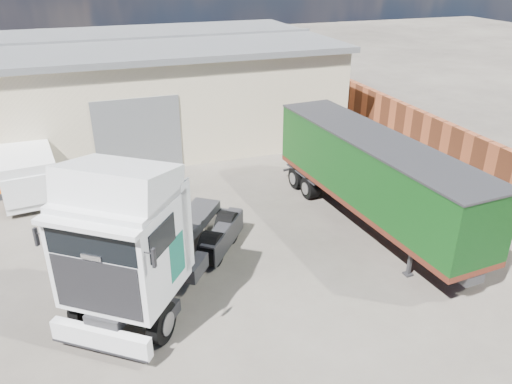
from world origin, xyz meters
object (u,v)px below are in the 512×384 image
object	(u,v)px
tractor_unit	(141,243)
panel_van	(28,171)
box_trailer	(372,173)
orange_skip	(2,175)

from	to	relation	value
tractor_unit	panel_van	distance (m)	10.08
tractor_unit	panel_van	xyz separation A→B (m)	(-3.69, 9.33, -0.98)
tractor_unit	box_trailer	bearing A→B (deg)	50.01
box_trailer	panel_van	distance (m)	14.43
tractor_unit	orange_skip	size ratio (longest dim) A/B	2.43
box_trailer	panel_van	bearing A→B (deg)	145.39
panel_van	orange_skip	world-z (taller)	panel_van
box_trailer	panel_van	xyz separation A→B (m)	(-12.46, 7.21, -1.07)
box_trailer	orange_skip	xyz separation A→B (m)	(-13.57, 7.80, -1.36)
tractor_unit	panel_van	world-z (taller)	tractor_unit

